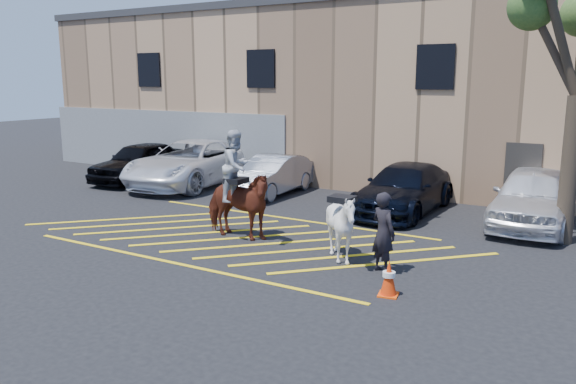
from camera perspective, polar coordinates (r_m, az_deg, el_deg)
The scene contains 12 objects.
ground at distance 15.45m, azimuth -4.25°, elevation -4.41°, with size 90.00×90.00×0.00m, color black.
car_black_suv at distance 24.23m, azimuth -14.78°, elevation 3.00°, with size 1.93×4.80×1.63m, color black.
car_white_pickup at distance 22.86m, azimuth -9.75°, elevation 2.93°, with size 2.97×6.44×1.79m, color white.
car_silver_sedan at distance 20.71m, azimuth -1.64°, elevation 1.72°, with size 1.52×4.35×1.43m, color gray.
car_blue_suv at distance 18.36m, azimuth 11.74°, elevation 0.34°, with size 2.11×5.18×1.50m, color black.
car_white_suv at distance 17.70m, azimuth 23.62°, elevation -0.46°, with size 2.02×5.03×1.71m, color white.
handler at distance 12.48m, azimuth 9.66°, elevation -4.08°, with size 0.66×0.43×1.81m, color black.
warehouse at distance 25.66m, azimuth 11.16°, elevation 9.97°, with size 32.42×10.20×7.30m.
hatching_zone at distance 15.21m, azimuth -4.89°, elevation -4.65°, with size 12.60×5.12×0.01m.
mounted_bay at distance 14.91m, azimuth -5.23°, elevation -0.36°, with size 2.21×1.01×2.91m.
saddled_white at distance 13.09m, azimuth 5.49°, elevation -3.50°, with size 1.45×1.61×1.68m.
traffic_cone at distance 11.34m, azimuth 10.20°, elevation -8.58°, with size 0.44×0.44×0.73m.
Camera 1 is at (8.45, -12.23, 4.21)m, focal length 35.00 mm.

